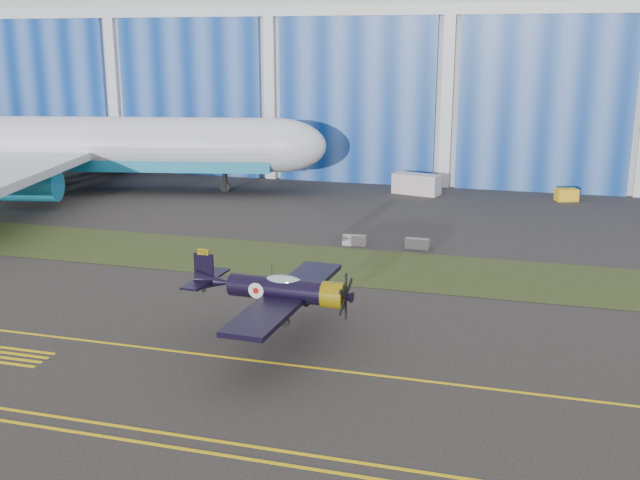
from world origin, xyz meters
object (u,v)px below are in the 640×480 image
(warbird, at_px, (277,289))
(jetliner, at_px, (54,85))
(tug, at_px, (566,195))
(shipping_container, at_px, (416,184))

(warbird, distance_m, jetliner, 55.33)
(jetliner, distance_m, tug, 59.17)
(jetliner, height_order, shipping_container, jetliner)
(warbird, distance_m, tug, 50.15)
(jetliner, bearing_deg, shipping_container, 0.27)
(warbird, xyz_separation_m, shipping_container, (0.99, 46.25, -2.15))
(jetliner, xyz_separation_m, tug, (57.25, 9.46, -11.58))
(shipping_container, xyz_separation_m, tug, (16.52, 0.66, -0.49))
(warbird, height_order, jetliner, jetliner)
(warbird, height_order, shipping_container, warbird)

